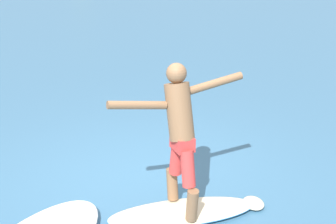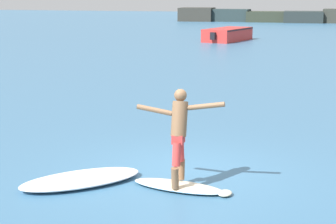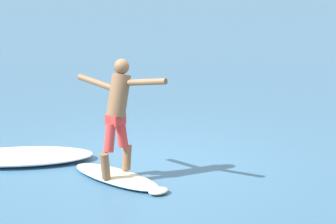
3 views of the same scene
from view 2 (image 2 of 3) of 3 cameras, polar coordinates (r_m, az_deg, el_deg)
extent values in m
plane|color=#3A698E|center=(11.09, 1.50, -6.31)|extent=(200.00, 200.00, 0.00)
cube|color=#34332D|center=(74.36, 2.95, 9.88)|extent=(4.58, 4.52, 1.71)
cube|color=#263435|center=(73.42, 6.42, 9.74)|extent=(4.70, 2.90, 1.55)
cube|color=#2E3428|center=(72.74, 9.97, 9.52)|extent=(4.91, 3.63, 1.30)
cube|color=#262F2E|center=(72.34, 13.57, 9.38)|extent=(4.95, 4.73, 1.36)
ellipsoid|color=beige|center=(10.27, 1.04, -7.54)|extent=(1.81, 0.80, 0.09)
ellipsoid|color=beige|center=(9.97, 5.79, -8.20)|extent=(0.28, 0.35, 0.08)
ellipsoid|color=#2870B2|center=(10.27, 1.04, -7.54)|extent=(1.82, 0.82, 0.04)
cone|color=black|center=(10.59, -2.56, -7.57)|extent=(0.06, 0.06, 0.14)
cone|color=black|center=(10.40, -2.35, -7.93)|extent=(0.06, 0.06, 0.14)
cone|color=black|center=(10.67, -1.58, -7.40)|extent=(0.06, 0.06, 0.14)
cylinder|color=brown|center=(10.43, 1.35, -5.83)|extent=(0.14, 0.18, 0.40)
cylinder|color=#D03936|center=(10.21, 1.22, -3.88)|extent=(0.16, 0.23, 0.44)
cylinder|color=brown|center=(9.94, 0.72, -6.73)|extent=(0.14, 0.18, 0.40)
cylinder|color=#D03936|center=(9.93, 0.87, -4.33)|extent=(0.16, 0.23, 0.44)
cube|color=#D03936|center=(10.01, 1.06, -2.73)|extent=(0.22, 0.27, 0.16)
cylinder|color=brown|center=(10.00, 1.16, -0.71)|extent=(0.31, 0.45, 0.68)
sphere|color=brown|center=(10.00, 1.27, 1.72)|extent=(0.23, 0.23, 0.23)
cylinder|color=brown|center=(10.14, -1.37, 0.20)|extent=(0.67, 0.12, 0.20)
cylinder|color=brown|center=(9.92, 3.90, 0.61)|extent=(0.67, 0.13, 0.20)
cube|color=red|center=(42.83, 6.08, 7.84)|extent=(3.12, 5.24, 0.95)
cone|color=red|center=(45.39, 7.52, 8.03)|extent=(1.12, 1.05, 0.95)
cube|color=black|center=(42.80, 6.09, 8.37)|extent=(3.16, 5.20, 0.08)
cube|color=black|center=(40.50, 4.60, 7.70)|extent=(0.41, 0.35, 0.52)
ellipsoid|color=white|center=(10.64, -8.84, -6.76)|extent=(2.32, 2.31, 0.17)
camera|label=1|loc=(6.29, -33.18, 10.66)|focal=60.00mm
camera|label=3|loc=(4.91, 98.11, 3.14)|focal=85.00mm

